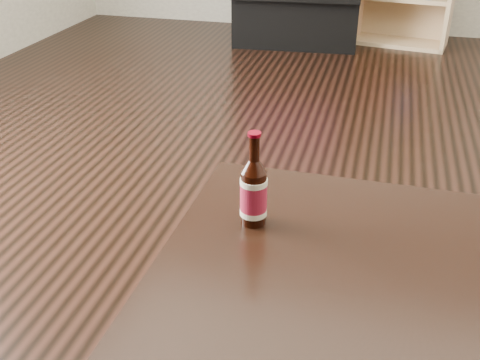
# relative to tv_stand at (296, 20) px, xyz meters

# --- Properties ---
(floor) EXTENTS (5.00, 6.00, 0.01)m
(floor) POSITION_rel_tv_stand_xyz_m (0.56, -2.47, -0.19)
(floor) COLOR black
(floor) RESTS_ON ground
(tv_stand) EXTENTS (0.93, 0.51, 0.36)m
(tv_stand) POSITION_rel_tv_stand_xyz_m (0.00, 0.00, 0.00)
(tv_stand) COLOR black
(tv_stand) RESTS_ON floor
(beer_bottle) EXTENTS (0.07, 0.07, 0.21)m
(beer_bottle) POSITION_rel_tv_stand_xyz_m (0.43, -3.23, 0.37)
(beer_bottle) COLOR black
(beer_bottle) RESTS_ON coffee_table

